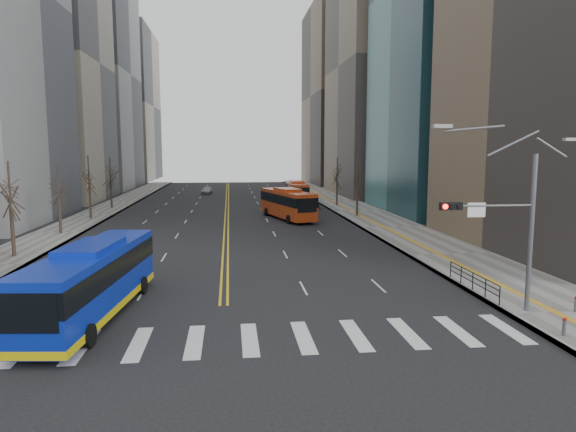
{
  "coord_description": "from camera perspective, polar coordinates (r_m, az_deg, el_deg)",
  "views": [
    {
      "loc": [
        0.41,
        -21.5,
        8.19
      ],
      "look_at": [
        3.94,
        9.44,
        4.17
      ],
      "focal_mm": 32.0,
      "sensor_mm": 36.0,
      "label": 1
    }
  ],
  "objects": [
    {
      "name": "red_bus_near",
      "position": [
        60.92,
        -0.07,
        1.57
      ],
      "size": [
        5.68,
        11.95,
        3.68
      ],
      "color": "#B63A13",
      "rests_on": "ground"
    },
    {
      "name": "pedestrian_railing",
      "position": [
        31.68,
        19.85,
        -6.53
      ],
      "size": [
        0.06,
        6.06,
        1.02
      ],
      "color": "black",
      "rests_on": "sidewalk_right"
    },
    {
      "name": "red_bus_far",
      "position": [
        78.3,
        0.97,
        2.8
      ],
      "size": [
        3.07,
        11.24,
        3.54
      ],
      "color": "#B63A13",
      "rests_on": "ground"
    },
    {
      "name": "sidewalk_left",
      "position": [
        69.1,
        -20.62,
        0.14
      ],
      "size": [
        5.0,
        130.0,
        0.15
      ],
      "primitive_type": "cube",
      "color": "slate",
      "rests_on": "ground"
    },
    {
      "name": "bollards",
      "position": [
        27.66,
        29.28,
        -9.64
      ],
      "size": [
        2.87,
        3.17,
        0.78
      ],
      "color": "slate",
      "rests_on": "sidewalk_right"
    },
    {
      "name": "car_dark_far",
      "position": [
        91.19,
        1.13,
        2.54
      ],
      "size": [
        2.23,
        4.01,
        1.06
      ],
      "primitive_type": "imported",
      "rotation": [
        0.0,
        0.0,
        0.13
      ],
      "color": "black",
      "rests_on": "ground"
    },
    {
      "name": "centerline",
      "position": [
        76.94,
        -6.78,
        1.2
      ],
      "size": [
        0.55,
        100.0,
        0.01
      ],
      "color": "gold",
      "rests_on": "ground"
    },
    {
      "name": "car_silver",
      "position": [
        97.45,
        -9.02,
        2.81
      ],
      "size": [
        2.04,
        4.39,
        1.24
      ],
      "primitive_type": "imported",
      "rotation": [
        0.0,
        0.0,
        -0.07
      ],
      "color": "gray",
      "rests_on": "ground"
    },
    {
      "name": "blue_bus",
      "position": [
        27.12,
        -20.91,
        -6.51
      ],
      "size": [
        4.06,
        12.83,
        3.66
      ],
      "color": "#0B24AA",
      "rests_on": "ground"
    },
    {
      "name": "sidewalk_right",
      "position": [
        69.14,
        7.85,
        0.55
      ],
      "size": [
        7.0,
        130.0,
        0.15
      ],
      "primitive_type": "cube",
      "color": "slate",
      "rests_on": "ground"
    },
    {
      "name": "ground",
      "position": [
        23.01,
        -7.3,
        -13.55
      ],
      "size": [
        220.0,
        220.0,
        0.0
      ],
      "primitive_type": "plane",
      "color": "black"
    },
    {
      "name": "office_towers",
      "position": [
        91.37,
        -6.9,
        17.22
      ],
      "size": [
        83.0,
        134.0,
        58.0
      ],
      "color": "gray",
      "rests_on": "ground"
    },
    {
      "name": "street_trees",
      "position": [
        56.66,
        -14.22,
        3.78
      ],
      "size": [
        35.2,
        47.2,
        7.6
      ],
      "color": "#2F231C",
      "rests_on": "ground"
    },
    {
      "name": "crosswalk",
      "position": [
        23.01,
        -7.3,
        -13.54
      ],
      "size": [
        26.7,
        4.0,
        0.01
      ],
      "color": "silver",
      "rests_on": "ground"
    },
    {
      "name": "car_white",
      "position": [
        31.24,
        -24.38,
        -7.24
      ],
      "size": [
        1.73,
        4.16,
        1.34
      ],
      "primitive_type": "imported",
      "rotation": [
        0.0,
        0.0,
        0.08
      ],
      "color": "silver",
      "rests_on": "ground"
    },
    {
      "name": "signal_mast",
      "position": [
        27.23,
        22.92,
        -0.26
      ],
      "size": [
        5.37,
        0.37,
        9.39
      ],
      "color": "slate",
      "rests_on": "ground"
    },
    {
      "name": "car_dark_mid",
      "position": [
        71.46,
        2.79,
        1.32
      ],
      "size": [
        2.49,
        4.29,
        1.37
      ],
      "primitive_type": "imported",
      "rotation": [
        0.0,
        0.0,
        -0.23
      ],
      "color": "black",
      "rests_on": "ground"
    }
  ]
}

